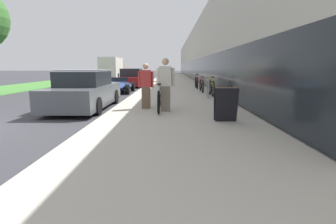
{
  "coord_description": "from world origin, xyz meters",
  "views": [
    {
      "loc": [
        5.54,
        -6.01,
        1.56
      ],
      "look_at": [
        5.33,
        11.99,
        -1.53
      ],
      "focal_mm": 28.0,
      "sensor_mm": 36.0,
      "label": 1
    }
  ],
  "objects_px": {
    "cruiser_bike_farthest": "(197,82)",
    "parked_sedan_far": "(132,79)",
    "parked_sedan_curbside": "(85,92)",
    "vintage_roadster_curbside": "(117,86)",
    "bike_rack_hoop": "(208,87)",
    "cruiser_bike_middle": "(202,85)",
    "tandem_bicycle": "(160,98)",
    "cruiser_bike_nearest": "(211,88)",
    "moving_truck": "(112,68)",
    "person_rider": "(165,85)",
    "sandwich_board_sign": "(225,104)",
    "person_bystander": "(146,86)"
  },
  "relations": [
    {
      "from": "cruiser_bike_farthest",
      "to": "parked_sedan_far",
      "type": "xyz_separation_m",
      "value": [
        -4.87,
        3.51,
        0.1
      ]
    },
    {
      "from": "parked_sedan_curbside",
      "to": "vintage_roadster_curbside",
      "type": "xyz_separation_m",
      "value": [
        -0.07,
        6.32,
        -0.25
      ]
    },
    {
      "from": "bike_rack_hoop",
      "to": "cruiser_bike_middle",
      "type": "height_order",
      "value": "cruiser_bike_middle"
    },
    {
      "from": "tandem_bicycle",
      "to": "cruiser_bike_nearest",
      "type": "height_order",
      "value": "cruiser_bike_nearest"
    },
    {
      "from": "bike_rack_hoop",
      "to": "tandem_bicycle",
      "type": "bearing_deg",
      "value": -121.84
    },
    {
      "from": "cruiser_bike_middle",
      "to": "moving_truck",
      "type": "bearing_deg",
      "value": 115.96
    },
    {
      "from": "tandem_bicycle",
      "to": "cruiser_bike_middle",
      "type": "xyz_separation_m",
      "value": [
        2.12,
        6.35,
        -0.01
      ]
    },
    {
      "from": "person_rider",
      "to": "parked_sedan_curbside",
      "type": "xyz_separation_m",
      "value": [
        -3.08,
        1.46,
        -0.35
      ]
    },
    {
      "from": "bike_rack_hoop",
      "to": "cruiser_bike_nearest",
      "type": "bearing_deg",
      "value": 72.9
    },
    {
      "from": "tandem_bicycle",
      "to": "cruiser_bike_middle",
      "type": "bearing_deg",
      "value": 71.5
    },
    {
      "from": "tandem_bicycle",
      "to": "cruiser_bike_middle",
      "type": "distance_m",
      "value": 6.7
    },
    {
      "from": "person_rider",
      "to": "parked_sedan_curbside",
      "type": "height_order",
      "value": "person_rider"
    },
    {
      "from": "cruiser_bike_nearest",
      "to": "parked_sedan_curbside",
      "type": "bearing_deg",
      "value": -148.74
    },
    {
      "from": "cruiser_bike_nearest",
      "to": "cruiser_bike_middle",
      "type": "xyz_separation_m",
      "value": [
        -0.26,
        2.0,
        -0.02
      ]
    },
    {
      "from": "bike_rack_hoop",
      "to": "moving_truck",
      "type": "height_order",
      "value": "moving_truck"
    },
    {
      "from": "parked_sedan_curbside",
      "to": "moving_truck",
      "type": "relative_size",
      "value": 0.73
    },
    {
      "from": "cruiser_bike_middle",
      "to": "sandwich_board_sign",
      "type": "xyz_separation_m",
      "value": [
        -0.31,
        -8.18,
        0.07
      ]
    },
    {
      "from": "moving_truck",
      "to": "cruiser_bike_middle",
      "type": "bearing_deg",
      "value": -64.04
    },
    {
      "from": "tandem_bicycle",
      "to": "bike_rack_hoop",
      "type": "bearing_deg",
      "value": 58.16
    },
    {
      "from": "moving_truck",
      "to": "cruiser_bike_farthest",
      "type": "bearing_deg",
      "value": -60.77
    },
    {
      "from": "bike_rack_hoop",
      "to": "parked_sedan_curbside",
      "type": "height_order",
      "value": "parked_sedan_curbside"
    },
    {
      "from": "bike_rack_hoop",
      "to": "parked_sedan_far",
      "type": "xyz_separation_m",
      "value": [
        -4.86,
        9.13,
        -0.01
      ]
    },
    {
      "from": "sandwich_board_sign",
      "to": "parked_sedan_curbside",
      "type": "bearing_deg",
      "value": 147.54
    },
    {
      "from": "person_bystander",
      "to": "sandwich_board_sign",
      "type": "relative_size",
      "value": 1.72
    },
    {
      "from": "sandwich_board_sign",
      "to": "vintage_roadster_curbside",
      "type": "bearing_deg",
      "value": 117.1
    },
    {
      "from": "bike_rack_hoop",
      "to": "person_bystander",
      "type": "bearing_deg",
      "value": -129.82
    },
    {
      "from": "bike_rack_hoop",
      "to": "parked_sedan_far",
      "type": "distance_m",
      "value": 10.34
    },
    {
      "from": "parked_sedan_curbside",
      "to": "moving_truck",
      "type": "bearing_deg",
      "value": 100.23
    },
    {
      "from": "tandem_bicycle",
      "to": "parked_sedan_curbside",
      "type": "bearing_deg",
      "value": 158.05
    },
    {
      "from": "parked_sedan_far",
      "to": "cruiser_bike_middle",
      "type": "bearing_deg",
      "value": -51.14
    },
    {
      "from": "person_bystander",
      "to": "parked_sedan_far",
      "type": "relative_size",
      "value": 0.38
    },
    {
      "from": "bike_rack_hoop",
      "to": "parked_sedan_curbside",
      "type": "relative_size",
      "value": 0.18
    },
    {
      "from": "cruiser_bike_farthest",
      "to": "bike_rack_hoop",
      "type": "bearing_deg",
      "value": -90.13
    },
    {
      "from": "cruiser_bike_middle",
      "to": "parked_sedan_far",
      "type": "relative_size",
      "value": 0.45
    },
    {
      "from": "tandem_bicycle",
      "to": "vintage_roadster_curbside",
      "type": "height_order",
      "value": "tandem_bicycle"
    },
    {
      "from": "sandwich_board_sign",
      "to": "vintage_roadster_curbside",
      "type": "height_order",
      "value": "sandwich_board_sign"
    },
    {
      "from": "vintage_roadster_curbside",
      "to": "cruiser_bike_farthest",
      "type": "bearing_deg",
      "value": 16.25
    },
    {
      "from": "sandwich_board_sign",
      "to": "cruiser_bike_middle",
      "type": "bearing_deg",
      "value": 87.83
    },
    {
      "from": "cruiser_bike_farthest",
      "to": "tandem_bicycle",
      "type": "bearing_deg",
      "value": -103.08
    },
    {
      "from": "tandem_bicycle",
      "to": "person_rider",
      "type": "distance_m",
      "value": 0.59
    },
    {
      "from": "person_rider",
      "to": "moving_truck",
      "type": "bearing_deg",
      "value": 106.09
    },
    {
      "from": "bike_rack_hoop",
      "to": "moving_truck",
      "type": "relative_size",
      "value": 0.13
    },
    {
      "from": "person_rider",
      "to": "cruiser_bike_middle",
      "type": "height_order",
      "value": "person_rider"
    },
    {
      "from": "parked_sedan_far",
      "to": "person_bystander",
      "type": "bearing_deg",
      "value": -79.27
    },
    {
      "from": "cruiser_bike_middle",
      "to": "cruiser_bike_farthest",
      "type": "height_order",
      "value": "cruiser_bike_farthest"
    },
    {
      "from": "parked_sedan_far",
      "to": "bike_rack_hoop",
      "type": "bearing_deg",
      "value": -61.97
    },
    {
      "from": "tandem_bicycle",
      "to": "bike_rack_hoop",
      "type": "distance_m",
      "value": 3.92
    },
    {
      "from": "bike_rack_hoop",
      "to": "parked_sedan_curbside",
      "type": "distance_m",
      "value": 5.4
    },
    {
      "from": "vintage_roadster_curbside",
      "to": "bike_rack_hoop",
      "type": "bearing_deg",
      "value": -39.65
    },
    {
      "from": "person_bystander",
      "to": "cruiser_bike_farthest",
      "type": "bearing_deg",
      "value": 73.54
    }
  ]
}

